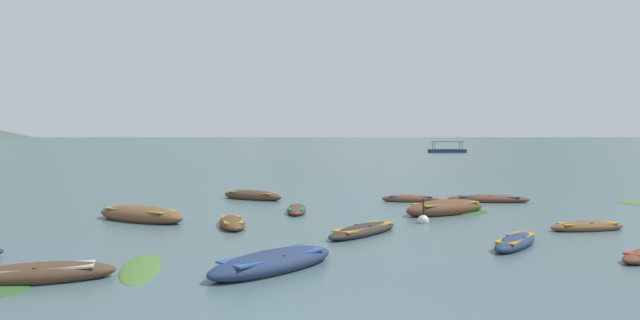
% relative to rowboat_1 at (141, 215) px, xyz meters
% --- Properties ---
extents(ground_plane, '(6000.00, 6000.00, 0.00)m').
position_rel_rowboat_1_xyz_m(ground_plane, '(8.86, 1485.91, -0.25)').
color(ground_plane, '#476066').
extents(mountain_1, '(2482.88, 2482.88, 614.85)m').
position_rel_rowboat_1_xyz_m(mountain_1, '(-1211.36, 1995.27, 307.18)').
color(mountain_1, '#4C5B56').
rests_on(mountain_1, ground).
extents(mountain_2, '(793.59, 793.59, 287.40)m').
position_rel_rowboat_1_xyz_m(mountain_2, '(-272.80, 2076.80, 143.45)').
color(mountain_2, '#4C5B56').
rests_on(mountain_2, ground).
extents(mountain_3, '(1336.27, 1336.27, 526.04)m').
position_rel_rowboat_1_xyz_m(mountain_3, '(811.56, 2377.40, 262.77)').
color(mountain_3, '#56665B').
rests_on(mountain_3, ground).
extents(rowboat_1, '(4.77, 3.26, 0.80)m').
position_rel_rowboat_1_xyz_m(rowboat_1, '(0.00, 0.00, 0.00)').
color(rowboat_1, brown).
rests_on(rowboat_1, ground).
extents(rowboat_2, '(3.19, 1.69, 0.44)m').
position_rel_rowboat_1_xyz_m(rowboat_2, '(17.76, -1.04, -0.11)').
color(rowboat_2, brown).
rests_on(rowboat_2, ground).
extents(rowboat_3, '(1.87, 3.23, 0.47)m').
position_rel_rowboat_1_xyz_m(rowboat_3, '(4.18, -1.20, -0.10)').
color(rowboat_3, brown).
rests_on(rowboat_3, ground).
extents(rowboat_4, '(2.40, 3.19, 0.48)m').
position_rel_rowboat_1_xyz_m(rowboat_4, '(14.20, -4.49, -0.10)').
color(rowboat_4, navy).
rests_on(rowboat_4, ground).
extents(rowboat_5, '(4.36, 1.25, 0.50)m').
position_rel_rowboat_1_xyz_m(rowboat_5, '(16.06, 7.95, -0.09)').
color(rowboat_5, brown).
rests_on(rowboat_5, ground).
extents(rowboat_6, '(1.13, 3.15, 0.42)m').
position_rel_rowboat_1_xyz_m(rowboat_6, '(6.23, 3.06, -0.12)').
color(rowboat_6, '#4C3323').
rests_on(rowboat_6, ground).
extents(rowboat_7, '(3.67, 4.17, 0.65)m').
position_rel_rowboat_1_xyz_m(rowboat_7, '(6.92, -8.16, -0.05)').
color(rowboat_7, navy).
rests_on(rowboat_7, ground).
extents(rowboat_8, '(3.79, 2.35, 0.58)m').
position_rel_rowboat_1_xyz_m(rowboat_8, '(1.34, -9.79, -0.07)').
color(rowboat_8, '#4C3323').
rests_on(rowboat_8, ground).
extents(rowboat_9, '(3.17, 1.07, 0.50)m').
position_rel_rowboat_1_xyz_m(rowboat_9, '(11.88, 7.72, -0.09)').
color(rowboat_9, brown).
rests_on(rowboat_9, ground).
extents(rowboat_10, '(4.52, 3.86, 0.83)m').
position_rel_rowboat_1_xyz_m(rowboat_10, '(13.07, 3.12, 0.01)').
color(rowboat_10, brown).
rests_on(rowboat_10, ground).
extents(rowboat_11, '(3.96, 2.65, 0.66)m').
position_rel_rowboat_1_xyz_m(rowboat_11, '(3.14, 8.18, -0.04)').
color(rowboat_11, '#4C3323').
rests_on(rowboat_11, ground).
extents(rowboat_12, '(3.06, 3.89, 0.46)m').
position_rel_rowboat_1_xyz_m(rowboat_12, '(9.32, -2.57, -0.10)').
color(rowboat_12, '#2D2826').
rests_on(rowboat_12, ground).
extents(ferry_0, '(7.79, 3.40, 2.54)m').
position_rel_rowboat_1_xyz_m(ferry_0, '(26.67, 95.30, 0.20)').
color(ferry_0, navy).
rests_on(ferry_0, ground).
extents(mooring_buoy, '(0.47, 0.47, 1.15)m').
position_rel_rowboat_1_xyz_m(mooring_buoy, '(11.76, 0.26, -0.14)').
color(mooring_buoy, silver).
rests_on(mooring_buoy, ground).
extents(weed_patch_1, '(1.69, 2.32, 0.14)m').
position_rel_rowboat_1_xyz_m(weed_patch_1, '(23.58, 7.88, -0.25)').
color(weed_patch_1, '#477033').
rests_on(weed_patch_1, ground).
extents(weed_patch_2, '(2.01, 3.72, 0.14)m').
position_rel_rowboat_1_xyz_m(weed_patch_2, '(3.35, -8.29, -0.25)').
color(weed_patch_2, '#477033').
rests_on(weed_patch_2, ground).
extents(weed_patch_3, '(2.27, 2.70, 0.14)m').
position_rel_rowboat_1_xyz_m(weed_patch_3, '(14.09, 3.90, -0.25)').
color(weed_patch_3, '#2D5628').
rests_on(weed_patch_3, ground).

